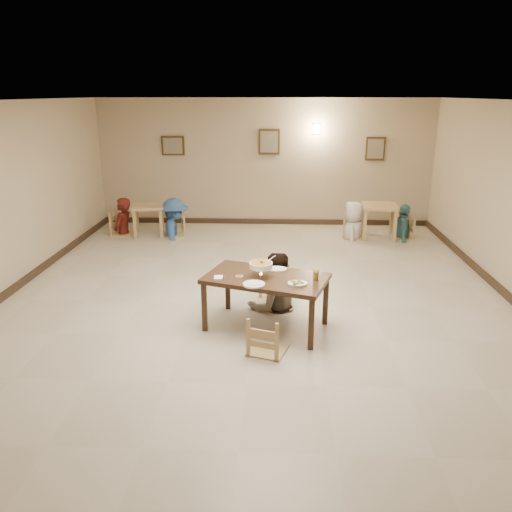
{
  "coord_description": "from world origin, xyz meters",
  "views": [
    {
      "loc": [
        0.33,
        -7.07,
        3.1
      ],
      "look_at": [
        0.03,
        -0.31,
        0.88
      ],
      "focal_mm": 35.0,
      "sensor_mm": 36.0,
      "label": 1
    }
  ],
  "objects_px": {
    "bg_chair_rr": "(404,218)",
    "bg_chair_lr": "(174,216)",
    "chair_near": "(268,317)",
    "main_diner": "(275,253)",
    "bg_chair_ll": "(122,212)",
    "bg_table_left": "(148,211)",
    "bg_diner_a": "(121,198)",
    "curry_warmer": "(261,265)",
    "bg_chair_rl": "(354,218)",
    "drink_glass": "(316,275)",
    "bg_diner_d": "(405,204)",
    "bg_diner_c": "(355,202)",
    "chair_far": "(275,272)",
    "bg_diner_b": "(173,198)",
    "main_table": "(266,282)",
    "bg_table_right": "(379,211)"
  },
  "relations": [
    {
      "from": "main_diner",
      "to": "curry_warmer",
      "type": "relative_size",
      "value": 4.94
    },
    {
      "from": "bg_diner_c",
      "to": "bg_chair_rr",
      "type": "bearing_deg",
      "value": 102.02
    },
    {
      "from": "main_diner",
      "to": "curry_warmer",
      "type": "height_order",
      "value": "main_diner"
    },
    {
      "from": "bg_diner_d",
      "to": "curry_warmer",
      "type": "bearing_deg",
      "value": 153.92
    },
    {
      "from": "bg_chair_lr",
      "to": "bg_chair_rr",
      "type": "xyz_separation_m",
      "value": [
        5.14,
        0.06,
        0.0
      ]
    },
    {
      "from": "bg_table_right",
      "to": "bg_diner_d",
      "type": "height_order",
      "value": "bg_diner_d"
    },
    {
      "from": "curry_warmer",
      "to": "bg_diner_d",
      "type": "height_order",
      "value": "bg_diner_d"
    },
    {
      "from": "drink_glass",
      "to": "bg_chair_rr",
      "type": "bearing_deg",
      "value": 64.14
    },
    {
      "from": "bg_chair_rl",
      "to": "bg_diner_d",
      "type": "bearing_deg",
      "value": -78.6
    },
    {
      "from": "main_table",
      "to": "curry_warmer",
      "type": "xyz_separation_m",
      "value": [
        -0.07,
        -0.02,
        0.25
      ]
    },
    {
      "from": "curry_warmer",
      "to": "bg_chair_rl",
      "type": "height_order",
      "value": "curry_warmer"
    },
    {
      "from": "bg_diner_b",
      "to": "drink_glass",
      "type": "bearing_deg",
      "value": -163.21
    },
    {
      "from": "bg_chair_ll",
      "to": "bg_diner_c",
      "type": "height_order",
      "value": "bg_diner_c"
    },
    {
      "from": "chair_far",
      "to": "bg_chair_lr",
      "type": "height_order",
      "value": "chair_far"
    },
    {
      "from": "chair_near",
      "to": "bg_diner_d",
      "type": "xyz_separation_m",
      "value": [
        2.91,
        5.31,
        0.3
      ]
    },
    {
      "from": "bg_diner_c",
      "to": "drink_glass",
      "type": "bearing_deg",
      "value": -3.7
    },
    {
      "from": "bg_table_right",
      "to": "bg_diner_c",
      "type": "bearing_deg",
      "value": -179.89
    },
    {
      "from": "bg_chair_ll",
      "to": "bg_chair_rr",
      "type": "height_order",
      "value": "bg_chair_ll"
    },
    {
      "from": "bg_chair_lr",
      "to": "main_diner",
      "type": "bearing_deg",
      "value": 12.09
    },
    {
      "from": "bg_chair_rl",
      "to": "bg_chair_rr",
      "type": "bearing_deg",
      "value": -78.6
    },
    {
      "from": "bg_diner_c",
      "to": "bg_chair_ll",
      "type": "bearing_deg",
      "value": -80.08
    },
    {
      "from": "bg_diner_c",
      "to": "bg_diner_d",
      "type": "xyz_separation_m",
      "value": [
        1.11,
        0.03,
        -0.05
      ]
    },
    {
      "from": "main_diner",
      "to": "bg_diner_b",
      "type": "height_order",
      "value": "bg_diner_b"
    },
    {
      "from": "bg_diner_a",
      "to": "drink_glass",
      "type": "bearing_deg",
      "value": 49.68
    },
    {
      "from": "chair_near",
      "to": "main_diner",
      "type": "relative_size",
      "value": 0.55
    },
    {
      "from": "drink_glass",
      "to": "main_diner",
      "type": "bearing_deg",
      "value": 124.61
    },
    {
      "from": "chair_near",
      "to": "main_diner",
      "type": "distance_m",
      "value": 1.44
    },
    {
      "from": "bg_chair_ll",
      "to": "bg_chair_rl",
      "type": "xyz_separation_m",
      "value": [
        5.23,
        -0.04,
        -0.06
      ]
    },
    {
      "from": "bg_diner_b",
      "to": "bg_diner_c",
      "type": "distance_m",
      "value": 4.02
    },
    {
      "from": "bg_table_left",
      "to": "bg_table_right",
      "type": "xyz_separation_m",
      "value": [
        5.18,
        -0.03,
        0.06
      ]
    },
    {
      "from": "main_table",
      "to": "chair_near",
      "type": "relative_size",
      "value": 1.9
    },
    {
      "from": "bg_chair_lr",
      "to": "bg_table_right",
      "type": "bearing_deg",
      "value": 71.72
    },
    {
      "from": "bg_chair_lr",
      "to": "bg_chair_rl",
      "type": "relative_size",
      "value": 0.99
    },
    {
      "from": "chair_near",
      "to": "bg_chair_rr",
      "type": "distance_m",
      "value": 6.06
    },
    {
      "from": "drink_glass",
      "to": "main_table",
      "type": "bearing_deg",
      "value": 172.45
    },
    {
      "from": "curry_warmer",
      "to": "bg_chair_ll",
      "type": "bearing_deg",
      "value": 125.52
    },
    {
      "from": "bg_table_left",
      "to": "bg_diner_a",
      "type": "bearing_deg",
      "value": 178.83
    },
    {
      "from": "bg_chair_rr",
      "to": "bg_chair_lr",
      "type": "bearing_deg",
      "value": -89.34
    },
    {
      "from": "curry_warmer",
      "to": "bg_chair_lr",
      "type": "height_order",
      "value": "curry_warmer"
    },
    {
      "from": "bg_diner_b",
      "to": "bg_diner_d",
      "type": "height_order",
      "value": "bg_diner_b"
    },
    {
      "from": "bg_table_left",
      "to": "chair_near",
      "type": "bearing_deg",
      "value": -61.91
    },
    {
      "from": "chair_far",
      "to": "curry_warmer",
      "type": "relative_size",
      "value": 3.12
    },
    {
      "from": "curry_warmer",
      "to": "bg_chair_rr",
      "type": "distance_m",
      "value": 5.57
    },
    {
      "from": "bg_diner_d",
      "to": "chair_far",
      "type": "bearing_deg",
      "value": 150.67
    },
    {
      "from": "bg_diner_a",
      "to": "bg_diner_b",
      "type": "xyz_separation_m",
      "value": [
        1.21,
        -0.07,
        0.02
      ]
    },
    {
      "from": "drink_glass",
      "to": "chair_near",
      "type": "bearing_deg",
      "value": -136.22
    },
    {
      "from": "bg_chair_rl",
      "to": "bg_diner_a",
      "type": "xyz_separation_m",
      "value": [
        -5.23,
        0.04,
        0.4
      ]
    },
    {
      "from": "bg_chair_rr",
      "to": "bg_diner_d",
      "type": "xyz_separation_m",
      "value": [
        -0.0,
        -0.0,
        0.32
      ]
    },
    {
      "from": "drink_glass",
      "to": "bg_chair_lr",
      "type": "relative_size",
      "value": 0.17
    },
    {
      "from": "drink_glass",
      "to": "bg_diner_d",
      "type": "xyz_separation_m",
      "value": [
        2.29,
        4.72,
        -0.05
      ]
    }
  ]
}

